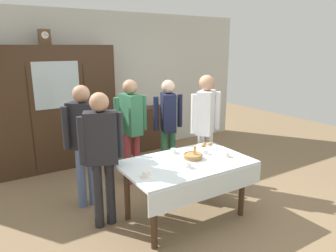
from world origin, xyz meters
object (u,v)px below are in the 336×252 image
object	(u,v)px
person_behind_table_left	(206,120)
person_beside_shelf	(84,135)
person_by_cabinet	(168,119)
tea_cup_near_right	(146,174)
person_near_right_end	(102,148)
tea_cup_far_left	(226,155)
spoon_far_right	(216,162)
tea_cup_near_left	(188,165)
book_stack	(143,107)
tea_cup_center	(174,151)
dining_table	(187,171)
pastry_plate	(207,146)
bookshelf_low	(144,129)
tea_cup_mid_left	(205,152)
person_behind_table_right	(131,122)
spoon_near_right	(157,160)
wall_cabinet	(56,108)
bread_basket	(193,156)
mantel_clock	(44,37)

from	to	relation	value
person_behind_table_left	person_beside_shelf	distance (m)	1.73
person_by_cabinet	tea_cup_near_right	bearing A→B (deg)	-129.86
person_near_right_end	person_beside_shelf	bearing A→B (deg)	92.40
tea_cup_far_left	spoon_far_right	distance (m)	0.23
person_near_right_end	tea_cup_near_right	bearing A→B (deg)	-60.24
tea_cup_near_left	person_behind_table_left	bearing A→B (deg)	41.77
book_stack	tea_cup_center	bearing A→B (deg)	-108.33
dining_table	pastry_plate	distance (m)	0.67
person_near_right_end	bookshelf_low	bearing A→B (deg)	52.91
book_stack	tea_cup_mid_left	size ratio (longest dim) A/B	1.73
dining_table	bookshelf_low	size ratio (longest dim) A/B	1.40
person_behind_table_right	spoon_near_right	bearing A→B (deg)	-98.09
dining_table	person_by_cabinet	size ratio (longest dim) A/B	0.98
person_behind_table_left	tea_cup_mid_left	bearing A→B (deg)	-128.62
dining_table	wall_cabinet	size ratio (longest dim) A/B	0.73
bread_basket	person_near_right_end	size ratio (longest dim) A/B	0.15
bookshelf_low	person_beside_shelf	distance (m)	2.46
tea_cup_far_left	tea_cup_center	bearing A→B (deg)	136.37
tea_cup_near_right	tea_cup_far_left	xyz separation A→B (m)	(1.13, 0.00, 0.00)
mantel_clock	person_beside_shelf	distance (m)	2.03
dining_table	tea_cup_center	size ratio (longest dim) A/B	11.81
mantel_clock	bookshelf_low	size ratio (longest dim) A/B	0.22
tea_cup_center	person_behind_table_right	xyz separation A→B (m)	(-0.15, 0.93, 0.21)
bread_basket	spoon_near_right	distance (m)	0.44
person_behind_table_left	person_beside_shelf	size ratio (longest dim) A/B	1.04
wall_cabinet	tea_cup_far_left	size ratio (longest dim) A/B	16.09
book_stack	tea_cup_near_right	bearing A→B (deg)	-117.11
person_behind_table_right	book_stack	bearing A→B (deg)	56.06
mantel_clock	tea_cup_near_left	world-z (taller)	mantel_clock
pastry_plate	tea_cup_mid_left	bearing A→B (deg)	-132.29
book_stack	person_behind_table_left	world-z (taller)	person_behind_table_left
tea_cup_center	spoon_near_right	world-z (taller)	tea_cup_center
person_by_cabinet	wall_cabinet	bearing A→B (deg)	135.54
tea_cup_near_left	person_behind_table_right	size ratio (longest dim) A/B	0.08
wall_cabinet	tea_cup_mid_left	xyz separation A→B (m)	(1.26, -2.47, -0.28)
mantel_clock	tea_cup_center	size ratio (longest dim) A/B	1.85
mantel_clock	person_by_cabinet	world-z (taller)	mantel_clock
mantel_clock	person_by_cabinet	xyz separation A→B (m)	(1.47, -1.37, -1.26)
mantel_clock	bookshelf_low	xyz separation A→B (m)	(1.77, 0.05, -1.78)
person_beside_shelf	wall_cabinet	bearing A→B (deg)	89.13
tea_cup_near_left	spoon_far_right	world-z (taller)	tea_cup_near_left
spoon_far_right	person_by_cabinet	distance (m)	1.42
tea_cup_center	tea_cup_near_left	distance (m)	0.51
bread_basket	spoon_far_right	distance (m)	0.30
tea_cup_center	person_behind_table_right	size ratio (longest dim) A/B	0.08
spoon_far_right	mantel_clock	bearing A→B (deg)	114.83
tea_cup_far_left	pastry_plate	distance (m)	0.44
bookshelf_low	tea_cup_near_left	world-z (taller)	bookshelf_low
pastry_plate	person_by_cabinet	bearing A→B (deg)	94.54
book_stack	person_beside_shelf	xyz separation A→B (m)	(-1.72, -1.67, 0.09)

